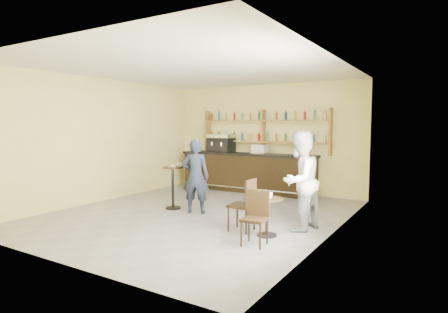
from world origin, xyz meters
The scene contains 23 objects.
floor centered at (0.00, 0.00, 0.00)m, with size 7.00×7.00×0.00m, color slate.
ceiling centered at (0.00, 0.00, 3.20)m, with size 7.00×7.00×0.00m, color white.
wall_back centered at (0.00, 3.50, 1.60)m, with size 7.00×7.00×0.00m, color #F6EA8C.
wall_front centered at (0.00, -3.50, 1.60)m, with size 7.00×7.00×0.00m, color #F6EA8C.
wall_left centered at (-3.00, 0.00, 1.60)m, with size 7.00×7.00×0.00m, color #F6EA8C.
wall_right centered at (3.00, 0.00, 1.60)m, with size 7.00×7.00×0.00m, color #F6EA8C.
window_pane centered at (2.99, -1.20, 1.70)m, with size 2.00×2.00×0.00m, color white.
window_frame centered at (2.99, -1.20, 1.70)m, with size 0.04×1.70×2.10m, color black, non-canonical shape.
shelf_unit centered at (0.00, 3.37, 1.81)m, with size 4.00×0.26×1.40m, color brown, non-canonical shape.
liquor_bottles centered at (0.00, 3.37, 1.98)m, with size 3.68×0.10×1.00m, color #8C5919, non-canonical shape.
bar_counter centered at (-0.43, 3.15, 0.58)m, with size 4.26×0.83×1.15m, color black, non-canonical shape.
espresso_machine centered at (-1.35, 3.15, 1.43)m, with size 0.78×0.50×0.56m, color black, non-canonical shape.
pastry_case centered at (0.00, 3.15, 1.29)m, with size 0.44×0.35×0.26m, color silver, non-canonical shape.
pedestal_table centered at (-0.83, 0.14, 0.51)m, with size 0.49×0.49×1.01m, color black, non-canonical shape.
napkin centered at (-0.83, 0.14, 1.01)m, with size 0.16×0.16×0.00m, color white.
donut centered at (-0.82, 0.13, 1.04)m, with size 0.12×0.12×0.04m, color #E5B854.
cup_pedestal centered at (-0.69, 0.24, 1.05)m, with size 0.11×0.11×0.09m, color white.
man_main centered at (-0.10, 0.06, 0.84)m, with size 0.61×0.40×1.68m, color black.
cafe_table centered at (2.03, -0.71, 0.35)m, with size 0.55×0.55×0.70m, color black, non-canonical shape.
cup_cafe centered at (2.08, -0.71, 0.75)m, with size 0.11×0.11×0.10m, color white.
chair_west centered at (1.48, -0.66, 0.50)m, with size 0.43×0.43×0.99m, color black, non-canonical shape.
chair_south centered at (2.08, -1.31, 0.45)m, with size 0.39×0.39×0.90m, color black, non-canonical shape.
patron_second centered at (2.39, -0.03, 0.94)m, with size 0.91×0.71×1.88m, color #9A9B9F.
Camera 1 is at (4.82, -6.75, 1.99)m, focal length 30.00 mm.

